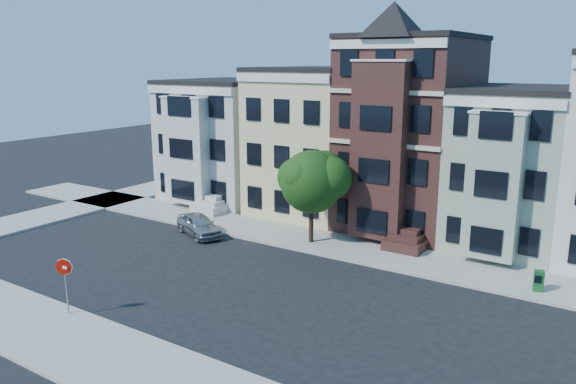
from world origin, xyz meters
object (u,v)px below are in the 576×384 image
Objects in this scene: newspaper_box at (539,281)px; stop_sign at (66,282)px; parked_car at (199,225)px; fire_hydrant at (198,219)px; street_tree at (312,186)px.

newspaper_box is 21.40m from stop_sign.
parked_car is 12.16m from stop_sign.
newspaper_box is 0.35× the size of stop_sign.
newspaper_box reaches higher than fire_hydrant.
street_tree reaches higher than fire_hydrant.
parked_car is at bearing 171.62° from newspaper_box.
street_tree is 8.73m from fire_hydrant.
fire_hydrant is at bearing 167.53° from newspaper_box.
newspaper_box is (19.54, 1.93, -0.04)m from parked_car.
fire_hydrant is at bearing 104.75° from stop_sign.
stop_sign is at bearing -104.73° from street_tree.
street_tree is 14.72m from stop_sign.
street_tree is 1.69× the size of parked_car.
street_tree reaches higher than newspaper_box.
parked_car is 1.43× the size of stop_sign.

